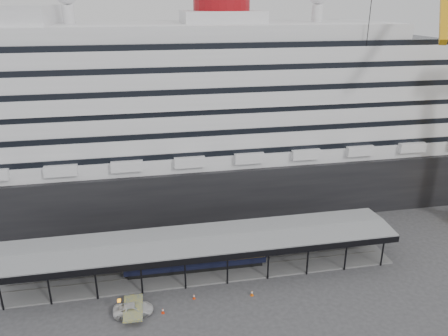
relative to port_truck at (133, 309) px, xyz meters
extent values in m
plane|color=#39393B|center=(9.85, 2.99, -0.68)|extent=(200.00, 200.00, 0.00)
cube|color=black|center=(9.85, 34.99, 4.32)|extent=(130.00, 30.00, 10.00)
cube|color=slate|center=(9.85, 7.99, -0.56)|extent=(56.00, 8.00, 0.24)
cube|color=slate|center=(9.85, 7.27, -0.40)|extent=(54.00, 0.08, 0.10)
cube|color=slate|center=(9.85, 8.71, -0.40)|extent=(54.00, 0.08, 0.10)
cube|color=black|center=(9.85, 3.49, 3.77)|extent=(56.00, 0.18, 0.90)
cube|color=black|center=(9.85, 12.49, 3.77)|extent=(56.00, 0.18, 0.90)
cube|color=slate|center=(9.85, 7.99, 4.50)|extent=(56.00, 9.00, 0.24)
cylinder|color=black|center=(40.10, 23.23, 22.92)|extent=(0.12, 0.12, 47.21)
imported|color=silver|center=(0.00, 0.00, 0.00)|extent=(4.96, 2.38, 1.36)
cube|color=black|center=(8.89, 7.99, -0.12)|extent=(19.38, 2.43, 0.65)
cube|color=black|center=(8.89, 7.99, 0.71)|extent=(20.30, 2.81, 1.01)
cube|color=beige|center=(8.89, 7.99, 1.82)|extent=(20.30, 2.85, 1.20)
cube|color=black|center=(8.89, 7.99, 2.60)|extent=(20.30, 2.81, 0.37)
cube|color=red|center=(3.60, -0.60, -0.67)|extent=(0.41, 0.41, 0.03)
cone|color=red|center=(3.60, -0.60, -0.29)|extent=(0.34, 0.34, 0.74)
cylinder|color=white|center=(3.60, -0.60, -0.22)|extent=(0.24, 0.24, 0.14)
cube|color=red|center=(7.79, 1.46, -0.67)|extent=(0.49, 0.49, 0.03)
cone|color=red|center=(7.79, 1.46, -0.31)|extent=(0.42, 0.42, 0.71)
cylinder|color=white|center=(7.79, 1.46, -0.24)|extent=(0.23, 0.23, 0.14)
cube|color=#E05D0C|center=(15.41, 0.67, -0.67)|extent=(0.55, 0.55, 0.03)
cone|color=#E05D0C|center=(15.41, 0.67, -0.26)|extent=(0.46, 0.46, 0.80)
cylinder|color=white|center=(15.41, 0.67, -0.18)|extent=(0.25, 0.25, 0.15)
camera|label=1|loc=(2.62, -45.67, 35.80)|focal=35.00mm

